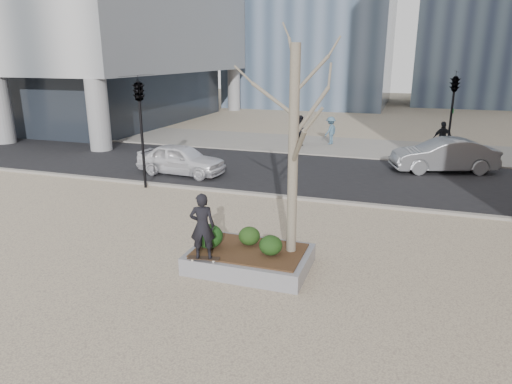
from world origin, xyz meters
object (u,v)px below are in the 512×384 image
(planter, at_px, (250,259))
(skateboarder, at_px, (202,226))
(skateboard, at_px, (204,259))
(police_car, at_px, (181,159))

(planter, distance_m, skateboarder, 1.67)
(skateboard, bearing_deg, planter, 34.09)
(police_car, bearing_deg, skateboard, -146.18)
(planter, height_order, police_car, police_car)
(planter, distance_m, skateboard, 1.27)
(planter, distance_m, police_car, 10.06)
(skateboard, distance_m, police_car, 10.29)
(skateboard, relative_size, skateboarder, 0.48)
(planter, bearing_deg, skateboard, -134.84)
(planter, relative_size, skateboarder, 1.84)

